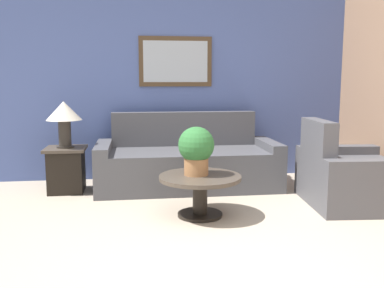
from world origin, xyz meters
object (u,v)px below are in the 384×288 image
object	(u,v)px
armchair	(349,178)
potted_plant_on_table	(196,149)
couch_main	(187,163)
side_table	(66,169)
coffee_table	(200,187)
table_lamp	(64,115)

from	to	relation	value
armchair	potted_plant_on_table	xyz separation A→B (m)	(-1.73, -0.15, 0.39)
armchair	potted_plant_on_table	world-z (taller)	armchair
couch_main	side_table	size ratio (longest dim) A/B	4.14
potted_plant_on_table	couch_main	bearing A→B (deg)	87.44
couch_main	side_table	bearing A→B (deg)	-178.16
coffee_table	armchair	bearing A→B (deg)	6.52
armchair	table_lamp	size ratio (longest dim) A/B	2.07
potted_plant_on_table	table_lamp	bearing A→B (deg)	142.26
coffee_table	side_table	world-z (taller)	side_table
couch_main	side_table	distance (m)	1.51
coffee_table	potted_plant_on_table	distance (m)	0.39
armchair	side_table	world-z (taller)	armchair
couch_main	table_lamp	size ratio (longest dim) A/B	4.08
potted_plant_on_table	coffee_table	bearing A→B (deg)	-49.85
side_table	table_lamp	bearing A→B (deg)	63.43
coffee_table	table_lamp	distance (m)	2.00
couch_main	potted_plant_on_table	xyz separation A→B (m)	(-0.05, -1.17, 0.38)
armchair	table_lamp	xyz separation A→B (m)	(-3.19, 0.97, 0.65)
side_table	table_lamp	world-z (taller)	table_lamp
coffee_table	table_lamp	world-z (taller)	table_lamp
side_table	potted_plant_on_table	bearing A→B (deg)	-37.74
armchair	side_table	size ratio (longest dim) A/B	2.10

